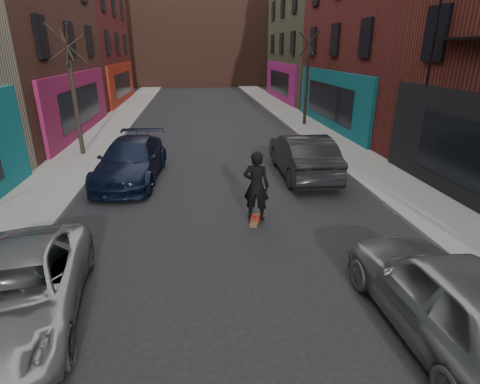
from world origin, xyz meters
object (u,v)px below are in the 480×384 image
object	(u,v)px
parked_left_far	(17,291)
parked_left_end	(131,160)
skateboard	(256,220)
parked_right_far	(451,299)
tree_left_far	(72,81)
skateboarder	(256,186)
tree_right_far	(307,69)
parked_right_end	(303,155)

from	to	relation	value
parked_left_far	parked_left_end	distance (m)	8.04
parked_left_end	skateboard	distance (m)	5.99
parked_left_far	skateboard	world-z (taller)	parked_left_far
parked_right_far	skateboard	xyz separation A→B (m)	(-2.49, 5.01, -0.76)
tree_left_far	parked_right_far	world-z (taller)	tree_left_far
parked_left_far	parked_left_end	world-z (taller)	parked_left_end
parked_left_end	tree_left_far	bearing A→B (deg)	131.01
skateboard	skateboarder	distance (m)	1.06
parked_left_far	parked_left_end	xyz separation A→B (m)	(0.84, 8.00, 0.12)
skateboard	parked_left_far	bearing A→B (deg)	-123.91
parked_left_end	skateboarder	distance (m)	5.96
tree_left_far	tree_right_far	world-z (taller)	tree_right_far
parked_right_far	parked_right_end	bearing A→B (deg)	-91.07
tree_right_far	skateboard	size ratio (longest dim) A/B	8.50
parked_right_far	skateboard	bearing A→B (deg)	-64.59
tree_left_far	skateboard	world-z (taller)	tree_left_far
tree_left_far	parked_left_far	bearing A→B (deg)	-80.46
parked_left_end	parked_left_far	bearing A→B (deg)	-91.73
parked_left_far	parked_left_end	bearing A→B (deg)	76.34
tree_left_far	skateboarder	world-z (taller)	tree_left_far
parked_left_far	parked_right_far	bearing A→B (deg)	-17.77
parked_left_end	skateboard	size ratio (longest dim) A/B	6.59
parked_right_end	tree_right_far	bearing A→B (deg)	-105.61
parked_left_far	parked_right_far	distance (m)	7.54
parked_right_far	skateboard	distance (m)	5.64
skateboard	tree_right_far	bearing A→B (deg)	87.97
parked_right_end	skateboard	size ratio (longest dim) A/B	6.29
parked_left_end	skateboarder	world-z (taller)	skateboarder
parked_right_end	skateboard	world-z (taller)	parked_right_end
parked_left_far	parked_right_end	size ratio (longest dim) A/B	0.93
tree_left_far	tree_right_far	xyz separation A→B (m)	(12.40, 6.00, 0.15)
parked_left_end	skateboarder	xyz separation A→B (m)	(4.09, -4.31, 0.34)
skateboarder	tree_right_far	bearing A→B (deg)	-92.03
parked_left_far	parked_right_end	distance (m)	10.70
tree_right_far	parked_right_far	xyz separation A→B (m)	(-3.00, -19.08, -2.72)
tree_left_far	parked_left_end	world-z (taller)	tree_left_far
tree_left_far	skateboarder	xyz separation A→B (m)	(6.91, -8.07, -2.27)
tree_left_far	parked_right_far	distance (m)	16.31
tree_left_far	skateboard	distance (m)	11.13
tree_left_far	skateboarder	bearing A→B (deg)	-49.46
parked_right_far	skateboarder	size ratio (longest dim) A/B	2.35
tree_left_far	skateboarder	size ratio (longest dim) A/B	3.23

